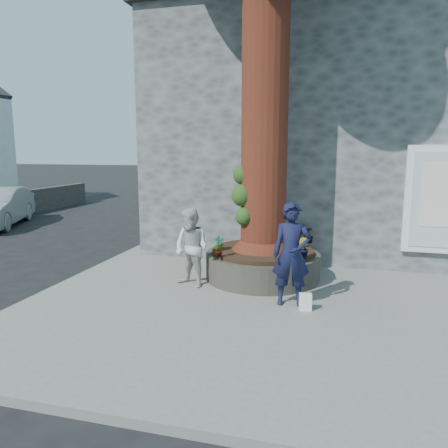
# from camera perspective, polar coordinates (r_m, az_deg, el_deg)

# --- Properties ---
(ground) EXTENTS (120.00, 120.00, 0.00)m
(ground) POSITION_cam_1_polar(r_m,az_deg,el_deg) (7.42, -4.00, -11.77)
(ground) COLOR black
(ground) RESTS_ON ground
(pavement) EXTENTS (9.00, 8.00, 0.12)m
(pavement) POSITION_cam_1_polar(r_m,az_deg,el_deg) (8.01, 8.75, -9.74)
(pavement) COLOR slate
(pavement) RESTS_ON ground
(yellow_line) EXTENTS (0.10, 30.00, 0.01)m
(yellow_line) POSITION_cam_1_polar(r_m,az_deg,el_deg) (9.60, -19.58, -7.24)
(yellow_line) COLOR yellow
(yellow_line) RESTS_ON ground
(stone_shop) EXTENTS (10.30, 8.30, 6.30)m
(stone_shop) POSITION_cam_1_polar(r_m,az_deg,el_deg) (13.72, 16.30, 11.25)
(stone_shop) COLOR #484B4D
(stone_shop) RESTS_ON ground
(planter) EXTENTS (2.30, 2.30, 0.60)m
(planter) POSITION_cam_1_polar(r_m,az_deg,el_deg) (8.95, 5.05, -5.21)
(planter) COLOR black
(planter) RESTS_ON pavement
(man) EXTENTS (0.69, 0.51, 1.74)m
(man) POSITION_cam_1_polar(r_m,az_deg,el_deg) (7.37, 8.81, -3.93)
(man) COLOR black
(man) RESTS_ON pavement
(woman) EXTENTS (0.89, 0.80, 1.50)m
(woman) POSITION_cam_1_polar(r_m,az_deg,el_deg) (8.31, -4.27, -3.13)
(woman) COLOR silver
(woman) RESTS_ON pavement
(shopping_bag) EXTENTS (0.22, 0.15, 0.28)m
(shopping_bag) POSITION_cam_1_polar(r_m,az_deg,el_deg) (7.35, 10.58, -9.97)
(shopping_bag) COLOR white
(shopping_bag) RESTS_ON pavement
(plant_a) EXTENTS (0.26, 0.24, 0.41)m
(plant_a) POSITION_cam_1_polar(r_m,az_deg,el_deg) (8.17, -0.72, -2.94)
(plant_a) COLOR gray
(plant_a) RESTS_ON planter
(plant_b) EXTENTS (0.30, 0.30, 0.39)m
(plant_b) POSITION_cam_1_polar(r_m,az_deg,el_deg) (8.20, 10.31, -3.12)
(plant_b) COLOR gray
(plant_b) RESTS_ON planter
(plant_c) EXTENTS (0.24, 0.24, 0.34)m
(plant_c) POSITION_cam_1_polar(r_m,az_deg,el_deg) (9.56, 11.01, -1.42)
(plant_c) COLOR gray
(plant_c) RESTS_ON planter
(plant_d) EXTENTS (0.28, 0.30, 0.29)m
(plant_d) POSITION_cam_1_polar(r_m,az_deg,el_deg) (7.94, 8.35, -3.86)
(plant_d) COLOR gray
(plant_d) RESTS_ON planter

